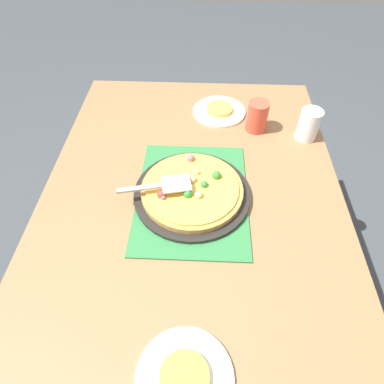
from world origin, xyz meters
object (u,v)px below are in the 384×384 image
object	(u,v)px
served_slice_left	(184,377)
pizza_server	(161,186)
plate_near_left	(185,378)
plate_far_right	(219,111)
pizza	(192,189)
served_slice_right	(219,109)
cup_near	(257,116)
pizza_pan	(192,193)
cup_far	(309,125)

from	to	relation	value
served_slice_left	pizza_server	distance (m)	0.52
plate_near_left	served_slice_left	distance (m)	0.01
plate_near_left	plate_far_right	bearing A→B (deg)	174.98
plate_near_left	pizza_server	distance (m)	0.53
plate_near_left	served_slice_left	world-z (taller)	served_slice_left
pizza_server	served_slice_left	bearing A→B (deg)	11.33
plate_near_left	pizza	bearing A→B (deg)	-179.25
served_slice_right	pizza_server	xyz separation A→B (m)	(0.49, -0.19, 0.05)
served_slice_left	cup_near	distance (m)	0.93
pizza_pan	plate_far_right	world-z (taller)	pizza_pan
pizza	cup_near	distance (m)	0.44
cup_near	cup_far	distance (m)	0.20
plate_near_left	cup_far	size ratio (longest dim) A/B	1.83
pizza	served_slice_right	xyz separation A→B (m)	(-0.47, 0.10, -0.02)
pizza	plate_near_left	size ratio (longest dim) A/B	1.50
plate_near_left	plate_far_right	size ratio (longest dim) A/B	1.00
plate_far_right	pizza_pan	bearing A→B (deg)	-11.41
pizza	served_slice_left	size ratio (longest dim) A/B	3.00
pizza_pan	plate_far_right	bearing A→B (deg)	168.59
pizza_pan	pizza	bearing A→B (deg)	-170.82
plate_near_left	cup_near	world-z (taller)	cup_near
cup_far	plate_near_left	bearing A→B (deg)	-26.23
served_slice_right	cup_far	xyz separation A→B (m)	(0.15, 0.33, 0.04)
cup_far	pizza	bearing A→B (deg)	-53.09
plate_far_right	served_slice_left	size ratio (longest dim) A/B	2.00
plate_far_right	served_slice_left	distance (m)	1.01
served_slice_right	cup_far	bearing A→B (deg)	65.94
cup_near	cup_far	world-z (taller)	same
plate_far_right	cup_near	world-z (taller)	cup_near
pizza	served_slice_right	bearing A→B (deg)	168.56
pizza	served_slice_right	size ratio (longest dim) A/B	3.00
served_slice_left	pizza	bearing A→B (deg)	-179.25
pizza_pan	plate_far_right	size ratio (longest dim) A/B	1.73
pizza	pizza_pan	bearing A→B (deg)	9.18
plate_near_left	cup_near	bearing A→B (deg)	165.59
plate_near_left	served_slice_right	bearing A→B (deg)	174.98
plate_far_right	cup_far	distance (m)	0.37
pizza	served_slice_left	world-z (taller)	pizza
pizza_pan	plate_near_left	bearing A→B (deg)	0.74
cup_near	pizza_server	xyz separation A→B (m)	(0.39, -0.33, 0.01)
plate_near_left	cup_far	xyz separation A→B (m)	(-0.85, 0.42, 0.06)
served_slice_right	pizza_server	world-z (taller)	pizza_server
pizza_pan	plate_near_left	size ratio (longest dim) A/B	1.73
served_slice_left	pizza_server	world-z (taller)	pizza_server
pizza_pan	served_slice_right	size ratio (longest dim) A/B	3.45
pizza_pan	cup_far	world-z (taller)	cup_far
plate_far_right	cup_far	xyz separation A→B (m)	(0.15, 0.33, 0.06)
served_slice_left	pizza_server	size ratio (longest dim) A/B	0.47
plate_near_left	pizza_server	xyz separation A→B (m)	(-0.51, -0.10, 0.07)
pizza_pan	served_slice_left	distance (m)	0.53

